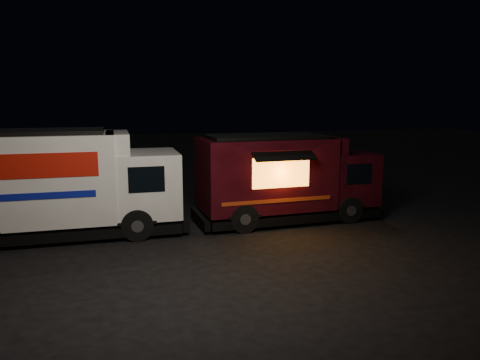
% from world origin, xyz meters
% --- Properties ---
extents(ground, '(80.00, 80.00, 0.00)m').
position_xyz_m(ground, '(0.00, 0.00, 0.00)').
color(ground, black).
rests_on(ground, ground).
extents(white_truck, '(6.84, 2.47, 3.08)m').
position_xyz_m(white_truck, '(-2.92, 1.59, 1.54)').
color(white_truck, white).
rests_on(white_truck, ground).
extents(red_truck, '(6.16, 2.60, 2.81)m').
position_xyz_m(red_truck, '(3.88, 1.75, 1.40)').
color(red_truck, '#3A0A12').
rests_on(red_truck, ground).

